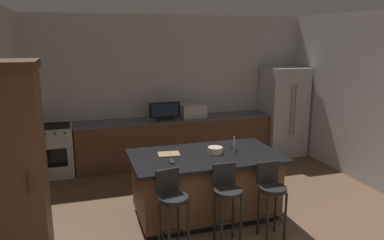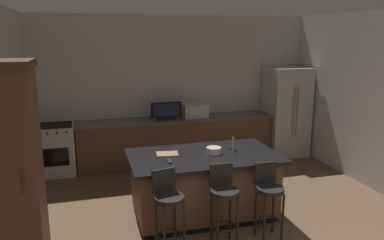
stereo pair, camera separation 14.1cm
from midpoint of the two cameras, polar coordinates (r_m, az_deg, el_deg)
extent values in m
cube|color=#BCBCC1|center=(7.66, -2.09, 4.83)|extent=(6.08, 0.12, 2.92)
cube|color=#BCBCC1|center=(6.78, 27.73, 2.33)|extent=(0.12, 5.50, 2.92)
cube|color=brown|center=(7.50, -1.77, -3.30)|extent=(3.86, 0.60, 0.88)
cube|color=#4C4C56|center=(7.38, -1.79, 0.13)|extent=(3.89, 0.62, 0.04)
cube|color=black|center=(5.51, 2.51, -13.88)|extent=(1.82, 0.94, 0.09)
cube|color=brown|center=(5.33, 2.55, -9.72)|extent=(1.90, 1.02, 0.77)
cube|color=black|center=(5.19, 2.60, -5.55)|extent=(2.06, 1.18, 0.04)
cube|color=#B7BABF|center=(8.21, 14.59, 1.24)|extent=(0.84, 0.73, 1.87)
cylinder|color=gray|center=(7.84, 15.83, 1.33)|extent=(0.02, 0.02, 1.03)
cylinder|color=gray|center=(7.88, 16.33, 1.36)|extent=(0.02, 0.02, 1.03)
cube|color=#B7BABF|center=(7.31, -19.68, -4.34)|extent=(0.72, 0.60, 0.92)
cube|color=black|center=(7.03, -19.79, -5.41)|extent=(0.51, 0.01, 0.33)
cube|color=black|center=(7.19, -19.95, -0.75)|extent=(0.65, 0.50, 0.02)
cylinder|color=black|center=(6.93, -22.04, -2.02)|extent=(0.04, 0.03, 0.04)
cylinder|color=black|center=(6.91, -20.73, -1.94)|extent=(0.04, 0.03, 0.04)
cylinder|color=black|center=(6.90, -19.42, -1.87)|extent=(0.04, 0.03, 0.04)
cylinder|color=black|center=(6.89, -18.10, -1.79)|extent=(0.04, 0.03, 0.04)
cube|color=brown|center=(3.93, -25.22, -8.77)|extent=(0.57, 0.55, 2.31)
cylinder|color=#332819|center=(3.59, -23.40, -8.64)|extent=(0.02, 0.02, 0.22)
cube|color=#B7BABF|center=(7.45, 0.98, 1.43)|extent=(0.48, 0.36, 0.26)
cube|color=black|center=(7.28, -3.39, 0.28)|extent=(0.36, 0.16, 0.05)
cube|color=black|center=(7.24, -3.41, 1.59)|extent=(0.60, 0.05, 0.29)
cube|color=#1E2D47|center=(7.22, -3.36, 1.55)|extent=(0.53, 0.01, 0.25)
cylinder|color=#B2B2B7|center=(7.44, -2.40, 1.31)|extent=(0.02, 0.02, 0.24)
cylinder|color=#B2B2B7|center=(5.30, 7.02, -3.76)|extent=(0.02, 0.02, 0.22)
cylinder|color=black|center=(4.32, -2.52, -11.86)|extent=(0.34, 0.34, 0.05)
cube|color=black|center=(4.38, -3.42, -9.18)|extent=(0.29, 0.10, 0.28)
cylinder|color=black|center=(4.35, -3.23, -17.21)|extent=(0.03, 0.03, 0.69)
cylinder|color=black|center=(4.44, -0.26, -16.48)|extent=(0.03, 0.03, 0.69)
cylinder|color=black|center=(4.54, -4.62, -15.83)|extent=(0.03, 0.03, 0.69)
cylinder|color=black|center=(4.63, -1.76, -15.17)|extent=(0.03, 0.03, 0.69)
torus|color=black|center=(4.53, -2.46, -17.11)|extent=(0.28, 0.28, 0.02)
cylinder|color=black|center=(4.53, 5.94, -10.89)|extent=(0.34, 0.34, 0.05)
cube|color=black|center=(4.60, 5.32, -8.29)|extent=(0.29, 0.04, 0.28)
cylinder|color=black|center=(4.55, 4.89, -15.87)|extent=(0.03, 0.03, 0.68)
cylinder|color=black|center=(4.63, 7.85, -15.42)|extent=(0.03, 0.03, 0.68)
cylinder|color=black|center=(4.75, 3.87, -14.52)|extent=(0.03, 0.03, 0.68)
cylinder|color=black|center=(4.83, 6.71, -14.12)|extent=(0.03, 0.03, 0.68)
torus|color=black|center=(4.73, 5.81, -15.88)|extent=(0.28, 0.28, 0.02)
cylinder|color=black|center=(4.79, 12.72, -10.32)|extent=(0.34, 0.34, 0.05)
cube|color=black|center=(4.85, 11.98, -7.88)|extent=(0.29, 0.04, 0.28)
cylinder|color=black|center=(4.78, 11.88, -14.87)|extent=(0.03, 0.03, 0.64)
cylinder|color=black|center=(4.89, 14.51, -14.36)|extent=(0.03, 0.03, 0.64)
cylinder|color=black|center=(4.98, 10.56, -13.66)|extent=(0.03, 0.03, 0.64)
cylinder|color=black|center=(5.08, 13.11, -13.21)|extent=(0.03, 0.03, 0.64)
torus|color=black|center=(4.97, 12.47, -14.82)|extent=(0.28, 0.28, 0.02)
cylinder|color=beige|center=(5.23, 4.12, -4.66)|extent=(0.21, 0.21, 0.09)
cube|color=black|center=(5.43, 7.02, -4.53)|extent=(0.07, 0.15, 0.01)
cube|color=black|center=(4.89, -2.66, -6.31)|extent=(0.05, 0.17, 0.02)
cube|color=#A87F51|center=(5.19, -3.01, -5.21)|extent=(0.32, 0.26, 0.02)
camera|label=1|loc=(0.07, -89.33, 0.15)|focal=34.90mm
camera|label=2|loc=(0.07, 90.67, -0.15)|focal=34.90mm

